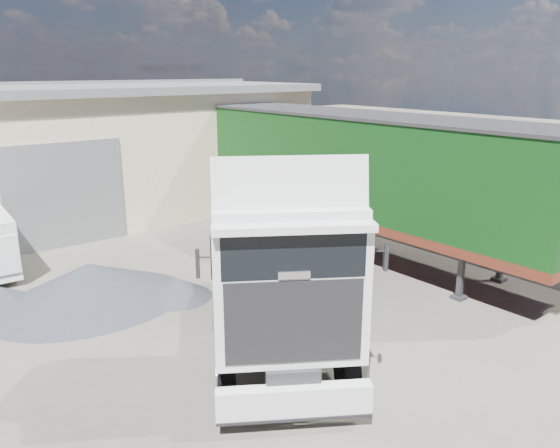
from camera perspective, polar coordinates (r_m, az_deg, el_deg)
ground at (r=12.87m, az=1.94°, el=-11.57°), size 120.00×120.00×0.00m
brick_boundary_wall at (r=24.38m, az=13.85°, el=4.37°), size 0.35×26.00×2.50m
tractor_unit at (r=10.94m, az=0.06°, el=-5.55°), size 5.77×7.08×4.61m
box_trailer at (r=18.10m, az=8.83°, el=5.69°), size 3.24×13.79×4.56m
gravel_heap at (r=15.20m, az=-19.61°, el=-6.02°), size 6.07×5.21×1.08m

